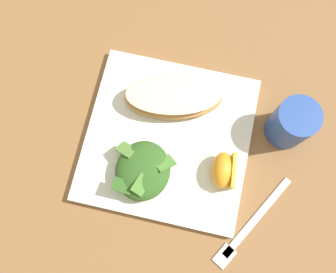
{
  "coord_description": "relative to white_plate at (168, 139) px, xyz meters",
  "views": [
    {
      "loc": [
        -0.15,
        -0.03,
        0.63
      ],
      "look_at": [
        0.0,
        0.0,
        0.03
      ],
      "focal_mm": 39.26,
      "sensor_mm": 36.0,
      "label": 1
    }
  ],
  "objects": [
    {
      "name": "drinking_blue_cup",
      "position": [
        0.06,
        -0.2,
        0.04
      ],
      "size": [
        0.07,
        0.07,
        0.09
      ],
      "primitive_type": "cylinder",
      "color": "#284CA3",
      "rests_on": "ground"
    },
    {
      "name": "orange_wedge_front",
      "position": [
        -0.04,
        -0.1,
        0.03
      ],
      "size": [
        0.06,
        0.04,
        0.04
      ],
      "color": "orange",
      "rests_on": "white_plate"
    },
    {
      "name": "cheesy_pizza_bread",
      "position": [
        0.07,
        0.01,
        0.03
      ],
      "size": [
        0.12,
        0.18,
        0.04
      ],
      "color": "tan",
      "rests_on": "white_plate"
    },
    {
      "name": "green_salad_pile",
      "position": [
        -0.07,
        0.03,
        0.03
      ],
      "size": [
        0.1,
        0.1,
        0.04
      ],
      "color": "#336023",
      "rests_on": "white_plate"
    },
    {
      "name": "white_plate",
      "position": [
        0.0,
        0.0,
        0.0
      ],
      "size": [
        0.28,
        0.28,
        0.02
      ],
      "primitive_type": "cube",
      "color": "white",
      "rests_on": "ground"
    },
    {
      "name": "metal_fork",
      "position": [
        -0.12,
        -0.16,
        -0.01
      ],
      "size": [
        0.17,
        0.11,
        0.01
      ],
      "color": "silver",
      "rests_on": "ground"
    },
    {
      "name": "ground",
      "position": [
        0.0,
        0.0,
        -0.01
      ],
      "size": [
        3.0,
        3.0,
        0.0
      ],
      "primitive_type": "plane",
      "color": "olive"
    }
  ]
}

